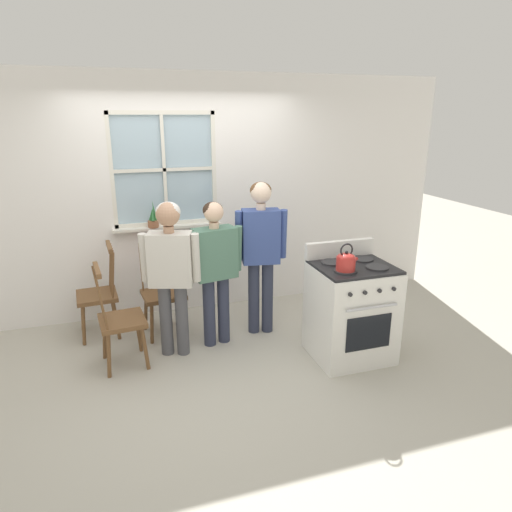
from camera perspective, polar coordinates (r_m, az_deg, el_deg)
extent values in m
plane|color=#B2AD9E|center=(4.45, -4.95, -13.23)|extent=(16.00, 16.00, 0.00)
cube|color=white|center=(5.83, 8.86, 8.20)|extent=(2.84, 0.06, 2.70)
cube|color=white|center=(5.46, -10.70, -1.46)|extent=(1.15, 0.06, 1.05)
cube|color=white|center=(5.18, -11.99, 19.64)|extent=(1.15, 0.06, 0.41)
cube|color=silver|center=(5.24, -10.89, 3.55)|extent=(1.21, 0.10, 0.03)
cube|color=#9EB7C6|center=(5.22, -11.43, 10.56)|extent=(1.09, 0.01, 1.18)
cube|color=silver|center=(5.19, -11.38, 10.53)|extent=(0.04, 0.02, 1.24)
cube|color=silver|center=(5.19, -11.38, 10.53)|extent=(1.15, 0.02, 0.04)
cube|color=silver|center=(5.16, -17.62, 10.02)|extent=(0.04, 0.03, 1.24)
cube|color=silver|center=(5.28, -5.29, 10.90)|extent=(0.04, 0.03, 1.24)
cube|color=silver|center=(5.16, -11.80, 17.16)|extent=(1.15, 0.03, 0.04)
cube|color=silver|center=(5.29, -11.00, 4.07)|extent=(1.15, 0.03, 0.04)
cube|color=brown|center=(4.90, -11.49, -4.76)|extent=(0.46, 0.44, 0.04)
cylinder|color=brown|center=(4.82, -12.89, -8.26)|extent=(0.07, 0.07, 0.42)
cylinder|color=brown|center=(4.88, -8.95, -7.67)|extent=(0.07, 0.07, 0.42)
cylinder|color=brown|center=(5.11, -13.61, -6.80)|extent=(0.07, 0.07, 0.42)
cylinder|color=brown|center=(5.17, -9.89, -6.27)|extent=(0.07, 0.07, 0.42)
cylinder|color=brown|center=(4.94, -14.14, -1.65)|extent=(0.03, 0.07, 0.50)
cylinder|color=brown|center=(4.95, -13.11, -1.52)|extent=(0.03, 0.07, 0.50)
cylinder|color=brown|center=(4.97, -12.10, -1.39)|extent=(0.03, 0.07, 0.50)
cylinder|color=brown|center=(4.99, -11.09, -1.26)|extent=(0.03, 0.07, 0.50)
cylinder|color=brown|center=(5.00, -10.09, -1.13)|extent=(0.03, 0.07, 0.50)
cube|color=brown|center=(4.89, -12.29, 1.56)|extent=(0.38, 0.08, 0.04)
cube|color=brown|center=(4.40, -16.38, -7.76)|extent=(0.44, 0.46, 0.04)
cylinder|color=brown|center=(4.37, -13.69, -11.13)|extent=(0.07, 0.07, 0.42)
cylinder|color=brown|center=(4.67, -14.46, -9.25)|extent=(0.07, 0.07, 0.42)
cylinder|color=brown|center=(4.34, -17.92, -11.73)|extent=(0.07, 0.07, 0.42)
cylinder|color=brown|center=(4.64, -18.41, -9.79)|extent=(0.07, 0.07, 0.42)
cylinder|color=brown|center=(4.12, -18.66, -5.92)|extent=(0.07, 0.03, 0.50)
cylinder|color=brown|center=(4.21, -18.79, -5.46)|extent=(0.07, 0.03, 0.50)
cylinder|color=brown|center=(4.29, -18.91, -5.02)|extent=(0.07, 0.03, 0.50)
cylinder|color=brown|center=(4.37, -19.02, -4.60)|extent=(0.07, 0.03, 0.50)
cylinder|color=brown|center=(4.46, -19.14, -4.20)|extent=(0.07, 0.03, 0.50)
cube|color=brown|center=(4.20, -19.26, -1.66)|extent=(0.08, 0.38, 0.04)
cube|color=brown|center=(5.05, -19.27, -4.72)|extent=(0.43, 0.45, 0.04)
cylinder|color=brown|center=(5.30, -20.85, -6.59)|extent=(0.07, 0.07, 0.42)
cylinder|color=brown|center=(4.99, -20.74, -8.10)|extent=(0.07, 0.07, 0.42)
cylinder|color=brown|center=(5.30, -17.40, -6.20)|extent=(0.07, 0.07, 0.42)
cylinder|color=brown|center=(4.99, -17.05, -7.68)|extent=(0.07, 0.07, 0.42)
cylinder|color=brown|center=(5.14, -17.78, -1.20)|extent=(0.07, 0.02, 0.50)
cylinder|color=brown|center=(5.06, -17.69, -1.50)|extent=(0.07, 0.02, 0.50)
cylinder|color=brown|center=(4.97, -17.61, -1.81)|extent=(0.07, 0.02, 0.50)
cylinder|color=brown|center=(4.89, -17.52, -2.14)|extent=(0.07, 0.02, 0.50)
cylinder|color=brown|center=(4.80, -17.43, -2.48)|extent=(0.07, 0.02, 0.50)
cube|color=brown|center=(4.90, -17.89, 1.12)|extent=(0.07, 0.38, 0.04)
cylinder|color=#4C4C51|center=(4.53, -11.18, -7.80)|extent=(0.12, 0.12, 0.72)
cylinder|color=#4C4C51|center=(4.50, -9.24, -7.85)|extent=(0.12, 0.12, 0.72)
cube|color=beige|center=(4.29, -10.65, -0.39)|extent=(0.45, 0.32, 0.51)
cylinder|color=beige|center=(4.31, -13.82, -0.21)|extent=(0.11, 0.13, 0.47)
cylinder|color=beige|center=(4.23, -7.53, -0.22)|extent=(0.11, 0.13, 0.47)
cylinder|color=tan|center=(4.21, -10.86, 3.28)|extent=(0.10, 0.10, 0.06)
sphere|color=tan|center=(4.18, -10.97, 5.15)|extent=(0.22, 0.22, 0.22)
ellipsoid|color=silver|center=(4.19, -10.95, 5.46)|extent=(0.22, 0.22, 0.18)
cylinder|color=#2D3347|center=(4.63, -5.87, -7.00)|extent=(0.12, 0.12, 0.71)
cylinder|color=#2D3347|center=(4.68, -4.09, -6.63)|extent=(0.12, 0.12, 0.71)
cube|color=#4C7560|center=(4.44, -5.18, 0.35)|extent=(0.44, 0.29, 0.50)
cylinder|color=#4C7560|center=(4.33, -8.01, 0.07)|extent=(0.10, 0.12, 0.47)
cylinder|color=#4C7560|center=(4.52, -2.26, 0.97)|extent=(0.10, 0.12, 0.47)
cylinder|color=beige|center=(4.37, -5.28, 3.87)|extent=(0.10, 0.10, 0.06)
sphere|color=beige|center=(4.34, -5.32, 5.49)|extent=(0.19, 0.19, 0.19)
ellipsoid|color=#332319|center=(4.35, -5.41, 5.75)|extent=(0.19, 0.19, 0.16)
cylinder|color=#2D3347|center=(4.86, -0.28, -5.22)|extent=(0.12, 0.12, 0.79)
cylinder|color=#2D3347|center=(4.88, 1.43, -5.12)|extent=(0.12, 0.12, 0.79)
cube|color=#384C8E|center=(4.65, 0.60, 2.47)|extent=(0.41, 0.27, 0.55)
cylinder|color=#384C8E|center=(4.60, -2.17, 2.57)|extent=(0.09, 0.12, 0.51)
cylinder|color=#384C8E|center=(4.66, 3.40, 2.77)|extent=(0.09, 0.12, 0.51)
cylinder|color=beige|center=(4.58, 0.61, 6.22)|extent=(0.10, 0.10, 0.07)
sphere|color=beige|center=(4.56, 0.62, 7.93)|extent=(0.21, 0.21, 0.21)
ellipsoid|color=brown|center=(4.57, 0.59, 8.19)|extent=(0.21, 0.21, 0.17)
cube|color=white|center=(4.46, 11.78, -6.96)|extent=(0.72, 0.64, 0.90)
cube|color=black|center=(4.29, 12.16, -1.33)|extent=(0.70, 0.61, 0.02)
cylinder|color=#2D2D30|center=(4.10, 11.10, -1.86)|extent=(0.20, 0.20, 0.02)
cylinder|color=#2D2D30|center=(4.26, 14.90, -1.40)|extent=(0.20, 0.20, 0.02)
cylinder|color=#2D2D30|center=(4.32, 9.48, -0.81)|extent=(0.20, 0.20, 0.02)
cylinder|color=#2D2D30|center=(4.47, 13.16, -0.40)|extent=(0.20, 0.20, 0.02)
cube|color=white|center=(4.51, 10.42, 0.90)|extent=(0.72, 0.06, 0.16)
cube|color=black|center=(4.23, 13.90, -9.30)|extent=(0.44, 0.01, 0.32)
cylinder|color=silver|center=(4.11, 14.30, -6.28)|extent=(0.50, 0.02, 0.02)
cylinder|color=#232326|center=(3.96, 11.71, -4.75)|extent=(0.04, 0.02, 0.04)
cylinder|color=#232326|center=(4.03, 13.49, -4.48)|extent=(0.04, 0.02, 0.04)
cylinder|color=#232326|center=(4.10, 15.21, -4.22)|extent=(0.04, 0.02, 0.04)
cylinder|color=#232326|center=(4.18, 16.86, -3.96)|extent=(0.04, 0.02, 0.04)
cylinder|color=red|center=(4.08, 11.15, -0.95)|extent=(0.17, 0.17, 0.12)
ellipsoid|color=red|center=(4.06, 11.20, -0.15)|extent=(0.16, 0.16, 0.07)
sphere|color=black|center=(4.05, 11.24, 0.46)|extent=(0.03, 0.03, 0.03)
cylinder|color=red|center=(4.12, 12.15, -0.60)|extent=(0.08, 0.03, 0.07)
torus|color=black|center=(4.05, 11.26, 0.73)|extent=(0.12, 0.01, 0.12)
cylinder|color=#935B3D|center=(5.21, -12.71, 3.94)|extent=(0.12, 0.12, 0.08)
cylinder|color=#33261C|center=(5.20, -12.73, 4.25)|extent=(0.11, 0.11, 0.01)
cone|color=#2D7038|center=(5.18, -12.64, 5.56)|extent=(0.06, 0.05, 0.22)
cone|color=#2D7038|center=(5.19, -12.95, 5.05)|extent=(0.06, 0.05, 0.14)
cone|color=#2D7038|center=(5.16, -12.80, 5.12)|extent=(0.04, 0.08, 0.16)
cube|color=maroon|center=(5.02, -12.40, 0.11)|extent=(0.23, 0.11, 0.26)
torus|color=maroon|center=(4.90, -12.33, 1.76)|extent=(0.14, 0.14, 0.01)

